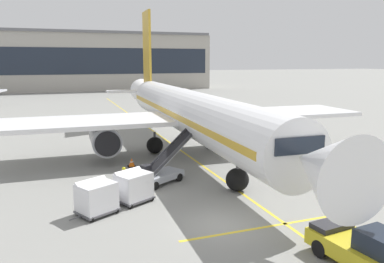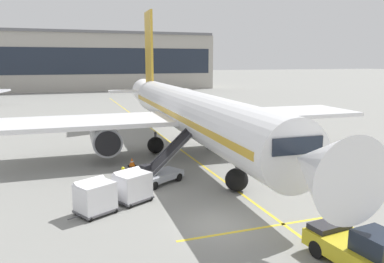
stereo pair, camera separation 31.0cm
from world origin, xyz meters
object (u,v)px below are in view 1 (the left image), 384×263
object	(u,v)px
pushback_tug	(364,249)
ground_crew_by_loader	(124,178)
parked_airplane	(187,112)
belt_loader	(162,170)
baggage_cart_lead	(133,186)
ground_crew_by_carts	(137,185)
safety_cone_engine_keepout	(132,162)
baggage_cart_second	(96,197)

from	to	relation	value
pushback_tug	ground_crew_by_loader	world-z (taller)	pushback_tug
parked_airplane	belt_loader	distance (m)	9.00
baggage_cart_lead	ground_crew_by_carts	xyz separation A→B (m)	(0.27, 0.10, -0.00)
belt_loader	ground_crew_by_carts	size ratio (longest dim) A/B	2.90
parked_airplane	ground_crew_by_carts	size ratio (longest dim) A/B	24.59
ground_crew_by_carts	safety_cone_engine_keepout	bearing A→B (deg)	81.67
baggage_cart_lead	ground_crew_by_loader	size ratio (longest dim) A/B	1.59
belt_loader	ground_crew_by_carts	world-z (taller)	belt_loader
ground_crew_by_carts	safety_cone_engine_keepout	size ratio (longest dim) A/B	2.46
parked_airplane	pushback_tug	bearing A→B (deg)	-89.02
pushback_tug	ground_crew_by_loader	xyz separation A→B (m)	(-7.62, 12.07, 0.17)
parked_airplane	baggage_cart_second	xyz separation A→B (m)	(-9.28, -11.43, -2.78)
baggage_cart_second	ground_crew_by_loader	size ratio (longest dim) A/B	1.59
belt_loader	safety_cone_engine_keepout	world-z (taller)	belt_loader
ground_crew_by_loader	ground_crew_by_carts	bearing A→B (deg)	-70.87
belt_loader	safety_cone_engine_keepout	bearing A→B (deg)	104.82
parked_airplane	baggage_cart_lead	distance (m)	12.75
safety_cone_engine_keepout	pushback_tug	bearing A→B (deg)	-71.60
baggage_cart_lead	ground_crew_by_loader	world-z (taller)	baggage_cart_lead
baggage_cart_lead	baggage_cart_second	world-z (taller)	same
baggage_cart_second	pushback_tug	bearing A→B (deg)	-44.04
baggage_cart_lead	safety_cone_engine_keepout	bearing A→B (deg)	79.81
baggage_cart_lead	ground_crew_by_carts	size ratio (longest dim) A/B	1.59
baggage_cart_lead	safety_cone_engine_keepout	size ratio (longest dim) A/B	3.92
baggage_cart_second	pushback_tug	distance (m)	13.41
baggage_cart_second	ground_crew_by_carts	distance (m)	2.82
safety_cone_engine_keepout	baggage_cart_second	bearing A→B (deg)	-112.60
belt_loader	baggage_cart_second	size ratio (longest dim) A/B	1.82
parked_airplane	belt_loader	xyz separation A→B (m)	(-4.43, -7.30, -2.86)
parked_airplane	baggage_cart_second	distance (m)	14.98
belt_loader	ground_crew_by_loader	size ratio (longest dim) A/B	2.90
belt_loader	baggage_cart_second	distance (m)	6.37
ground_crew_by_loader	pushback_tug	bearing A→B (deg)	-57.72
belt_loader	safety_cone_engine_keepout	distance (m)	4.79
belt_loader	ground_crew_by_loader	bearing A→B (deg)	-154.12
pushback_tug	ground_crew_by_carts	xyz separation A→B (m)	(-7.10, 10.56, 0.17)
baggage_cart_second	safety_cone_engine_keepout	bearing A→B (deg)	67.40
pushback_tug	safety_cone_engine_keepout	distance (m)	19.03
ground_crew_by_loader	parked_airplane	bearing A→B (deg)	50.04
baggage_cart_lead	pushback_tug	xyz separation A→B (m)	(7.37, -10.46, -0.17)
ground_crew_by_loader	ground_crew_by_carts	xyz separation A→B (m)	(0.52, -1.51, 0.00)
baggage_cart_second	ground_crew_by_loader	bearing A→B (deg)	53.82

